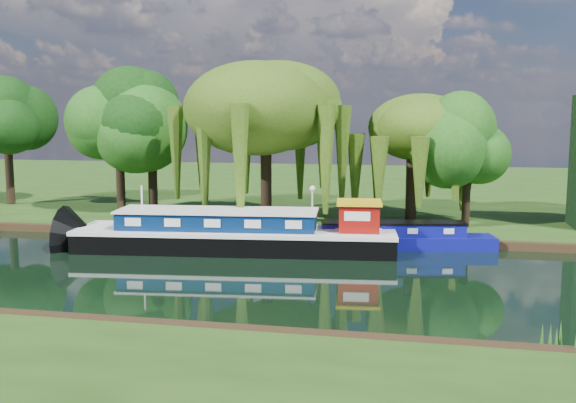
# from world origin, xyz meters

# --- Properties ---
(ground) EXTENTS (120.00, 120.00, 0.00)m
(ground) POSITION_xyz_m (0.00, 0.00, 0.00)
(ground) COLOR black
(far_bank) EXTENTS (120.00, 52.00, 0.45)m
(far_bank) POSITION_xyz_m (0.00, 34.00, 0.23)
(far_bank) COLOR #1E3C10
(far_bank) RESTS_ON ground
(dutch_barge) EXTENTS (17.38, 5.61, 3.60)m
(dutch_barge) POSITION_xyz_m (-2.67, 5.16, 0.89)
(dutch_barge) COLOR black
(dutch_barge) RESTS_ON ground
(narrowboat) EXTENTS (11.13, 3.78, 1.60)m
(narrowboat) POSITION_xyz_m (5.46, 7.30, 0.57)
(narrowboat) COLOR navy
(narrowboat) RESTS_ON ground
(willow_left) EXTENTS (8.07, 8.07, 9.67)m
(willow_left) POSITION_xyz_m (-2.73, 12.00, 7.47)
(willow_left) COLOR black
(willow_left) RESTS_ON far_bank
(willow_right) EXTENTS (5.98, 5.98, 7.29)m
(willow_right) POSITION_xyz_m (6.34, 14.00, 5.77)
(willow_right) COLOR black
(willow_right) RESTS_ON far_bank
(tree_far_left) EXTENTS (5.43, 5.43, 8.74)m
(tree_far_left) POSITION_xyz_m (-13.51, 13.61, 6.43)
(tree_far_left) COLOR black
(tree_far_left) RESTS_ON far_bank
(tree_far_back) EXTENTS (5.20, 5.20, 8.74)m
(tree_far_back) POSITION_xyz_m (-23.87, 16.12, 6.55)
(tree_far_back) COLOR black
(tree_far_back) RESTS_ON far_bank
(tree_far_mid) EXTENTS (5.65, 5.65, 9.25)m
(tree_far_mid) POSITION_xyz_m (-11.72, 15.00, 6.82)
(tree_far_mid) COLOR black
(tree_far_mid) RESTS_ON far_bank
(tree_far_right) EXTENTS (4.29, 4.29, 7.03)m
(tree_far_right) POSITION_xyz_m (9.66, 12.75, 5.30)
(tree_far_right) COLOR black
(tree_far_right) RESTS_ON far_bank
(lamppost) EXTENTS (0.36, 0.36, 2.56)m
(lamppost) POSITION_xyz_m (0.50, 10.50, 2.42)
(lamppost) COLOR silver
(lamppost) RESTS_ON far_bank
(mooring_posts) EXTENTS (19.16, 0.16, 1.00)m
(mooring_posts) POSITION_xyz_m (-0.50, 8.40, 0.95)
(mooring_posts) COLOR silver
(mooring_posts) RESTS_ON far_bank
(reeds_near) EXTENTS (33.70, 1.50, 1.10)m
(reeds_near) POSITION_xyz_m (6.87, -7.57, 0.55)
(reeds_near) COLOR #1A5316
(reeds_near) RESTS_ON ground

